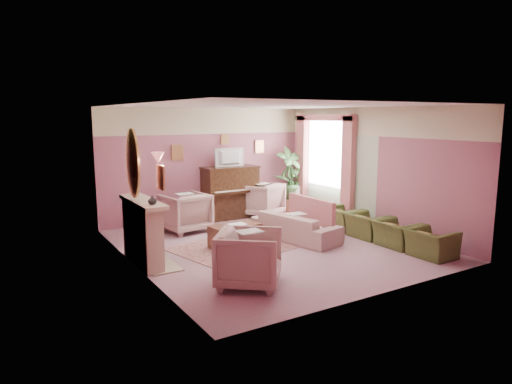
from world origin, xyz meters
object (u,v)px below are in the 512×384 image
piano (230,193)px  television (231,156)px  floral_armchair_front (249,255)px  sofa (296,221)px  olive_chair_a (432,239)px  olive_chair_c (367,222)px  floral_armchair_right (261,198)px  side_table (291,198)px  olive_chair_d (342,215)px  olive_chair_b (397,230)px  coffee_table (235,236)px  floral_armchair_left (185,210)px

piano → television: bearing=-90.0°
television → floral_armchair_front: television is taller
sofa → olive_chair_a: sofa is taller
piano → olive_chair_c: bearing=-63.9°
floral_armchair_right → olive_chair_c: 3.11m
piano → sofa: 2.63m
floral_armchair_front → side_table: (3.91, 4.34, -0.14)m
olive_chair_d → side_table: bearing=83.1°
piano → side_table: bearing=-1.2°
sofa → olive_chair_b: size_ratio=2.43×
olive_chair_b → side_table: size_ratio=1.15×
sofa → floral_armchair_right: bearing=75.6°
sofa → olive_chair_a: size_ratio=2.43×
olive_chair_a → olive_chair_d: bearing=90.0°
television → olive_chair_b: 4.51m
sofa → olive_chair_a: bearing=-58.1°
olive_chair_b → floral_armchair_right: bearing=102.3°
television → side_table: size_ratio=1.14×
olive_chair_a → olive_chair_b: same height
piano → olive_chair_d: size_ratio=1.73×
olive_chair_a → side_table: bearing=86.6°
coffee_table → olive_chair_b: size_ratio=1.24×
television → olive_chair_b: (1.60, -4.03, -1.25)m
olive_chair_b → olive_chair_c: bearing=90.0°
floral_armchair_front → piano: bearing=65.3°
floral_armchair_left → side_table: (3.43, 0.67, -0.14)m
floral_armchair_front → olive_chair_a: 3.65m
floral_armchair_left → floral_armchair_right: same height
sofa → olive_chair_d: size_ratio=2.43×
floral_armchair_front → floral_armchair_left: bearing=82.6°
floral_armchair_front → olive_chair_c: size_ratio=1.20×
olive_chair_c → sofa: bearing=155.4°
olive_chair_c → floral_armchair_front: bearing=-162.8°
floral_armchair_right → olive_chair_b: size_ratio=1.20×
olive_chair_a → side_table: side_table is taller
television → floral_armchair_left: (-1.54, -0.66, -1.11)m
coffee_table → floral_armchair_front: floral_armchair_front is taller
piano → olive_chair_b: 4.39m
olive_chair_d → side_table: (0.29, 2.40, 0.00)m
coffee_table → side_table: side_table is taller
olive_chair_a → olive_chair_c: bearing=90.0°
floral_armchair_left → floral_armchair_right: 2.35m
television → olive_chair_a: (1.60, -4.85, -1.25)m
floral_armchair_left → sofa: bearing=-47.9°
piano → floral_armchair_front: piano is taller
floral_armchair_right → floral_armchair_left: bearing=-169.2°
floral_armchair_front → olive_chair_b: bearing=4.8°
floral_armchair_right → olive_chair_d: bearing=-69.0°
floral_armchair_right → floral_armchair_front: same height
coffee_table → floral_armchair_front: size_ratio=1.03×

